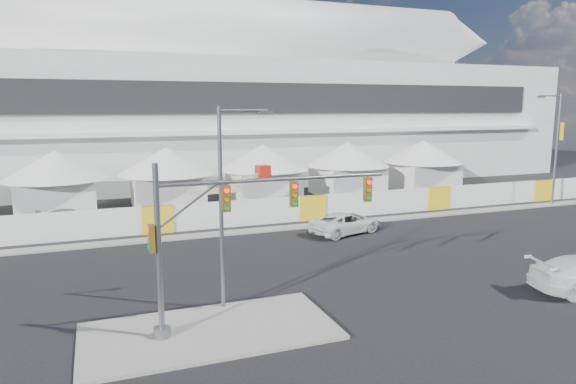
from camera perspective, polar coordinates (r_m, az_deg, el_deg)
name	(u,v)px	position (r m, az deg, el deg)	size (l,w,h in m)	color
ground	(316,290)	(25.95, 3.17, -10.77)	(160.00, 160.00, 0.00)	black
median_island	(210,331)	(21.56, -8.68, -15.04)	(10.00, 5.00, 0.15)	gray
far_curb	(471,211)	(46.70, 19.66, -2.04)	(80.00, 1.20, 0.12)	gray
stadium	(248,102)	(66.40, -4.48, 9.93)	(80.00, 24.80, 21.98)	silver
tent_row	(216,170)	(47.75, -7.96, 2.43)	(53.40, 8.40, 5.40)	silver
hoarding_fence	(312,208)	(40.82, 2.66, -1.76)	(70.00, 0.25, 2.00)	white
scaffold_tower	(508,127)	(80.78, 23.29, 6.67)	(4.40, 4.40, 12.00)	#595B60
sedan_silver	(353,222)	(37.28, 7.20, -3.34)	(4.26, 1.72, 1.45)	#A0A1A4
pickup_curb	(345,223)	(36.83, 6.35, -3.44)	(5.42, 2.50, 1.51)	white
lot_car_a	(379,198)	(47.48, 10.05, -0.71)	(3.97, 1.39, 1.31)	white
lot_car_b	(501,192)	(54.16, 22.55, 0.00)	(4.05, 1.63, 1.38)	black
lot_car_c	(70,218)	(42.00, -23.09, -2.67)	(4.60, 1.87, 1.33)	#BAB9BF
traffic_mast	(216,236)	(20.29, -8.02, -4.86)	(9.90, 0.66, 6.79)	slate
streetlight_median	(226,194)	(22.38, -6.89, -0.22)	(2.45, 0.25, 8.86)	slate
streetlight_curb	(555,141)	(52.20, 27.57, 5.03)	(2.99, 0.67, 10.11)	gray
boom_lift	(209,206)	(41.23, -8.72, -1.59)	(8.24, 2.30, 4.13)	red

